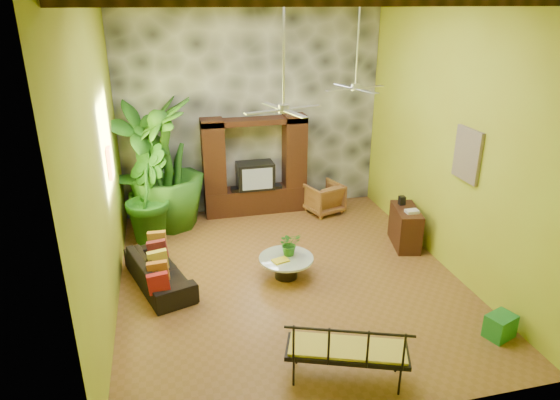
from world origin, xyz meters
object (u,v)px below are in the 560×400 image
object	(u,v)px
green_bin	(500,326)
sofa	(159,271)
tall_plant_c	(166,165)
side_console	(405,227)
ceiling_fan_back	(356,76)
wicker_armchair	(324,198)
tall_plant_a	(144,168)
coffee_table	(286,264)
entertainment_center	(255,173)
tall_plant_b	(146,194)
iron_bench	(349,349)
ceiling_fan_front	(284,95)

from	to	relation	value
green_bin	sofa	bearing A→B (deg)	151.19
tall_plant_c	side_console	size ratio (longest dim) A/B	2.84
ceiling_fan_back	wicker_armchair	xyz separation A→B (m)	(-0.03, 1.52, -3.04)
tall_plant_a	green_bin	world-z (taller)	tall_plant_a
sofa	coffee_table	size ratio (longest dim) A/B	1.89
entertainment_center	tall_plant_b	size ratio (longest dim) A/B	1.18
tall_plant_b	side_console	bearing A→B (deg)	-16.70
coffee_table	side_console	xyz separation A→B (m)	(2.69, 0.68, 0.15)
tall_plant_a	side_console	world-z (taller)	tall_plant_a
entertainment_center	iron_bench	bearing A→B (deg)	-89.26
entertainment_center	coffee_table	bearing A→B (deg)	-90.81
side_console	tall_plant_b	bearing A→B (deg)	175.91
ceiling_fan_front	tall_plant_c	world-z (taller)	ceiling_fan_front
side_console	green_bin	xyz separation A→B (m)	(0.00, -3.13, -0.22)
tall_plant_a	side_console	bearing A→B (deg)	-22.58
wicker_armchair	coffee_table	bearing A→B (deg)	41.11
tall_plant_a	ceiling_fan_back	bearing A→B (deg)	-21.55
ceiling_fan_front	iron_bench	world-z (taller)	ceiling_fan_front
wicker_armchair	green_bin	bearing A→B (deg)	83.60
sofa	side_console	bearing A→B (deg)	-102.89
ceiling_fan_front	green_bin	bearing A→B (deg)	-35.76
tall_plant_b	entertainment_center	bearing A→B (deg)	20.54
ceiling_fan_front	side_console	xyz separation A→B (m)	(2.85, 1.08, -3.00)
ceiling_fan_back	tall_plant_b	bearing A→B (deg)	166.02
entertainment_center	tall_plant_c	size ratio (longest dim) A/B	0.84
tall_plant_c	green_bin	bearing A→B (deg)	-48.50
coffee_table	side_console	distance (m)	2.78
tall_plant_c	ceiling_fan_back	bearing A→B (deg)	-24.13
ceiling_fan_back	side_console	bearing A→B (deg)	-26.44
wicker_armchair	coffee_table	world-z (taller)	wicker_armchair
tall_plant_b	coffee_table	distance (m)	3.37
side_console	entertainment_center	bearing A→B (deg)	149.75
ceiling_fan_front	tall_plant_a	world-z (taller)	ceiling_fan_front
tall_plant_b	green_bin	size ratio (longest dim) A/B	4.84
ceiling_fan_back	coffee_table	world-z (taller)	ceiling_fan_back
entertainment_center	coffee_table	size ratio (longest dim) A/B	2.41
sofa	coffee_table	distance (m)	2.27
sofa	iron_bench	bearing A→B (deg)	-160.13
side_console	coffee_table	bearing A→B (deg)	-153.32
wicker_armchair	tall_plant_c	distance (m)	3.74
tall_plant_c	iron_bench	xyz separation A→B (m)	(2.09, -5.65, -0.90)
side_console	ceiling_fan_front	bearing A→B (deg)	-146.68
tall_plant_b	tall_plant_c	size ratio (longest dim) A/B	0.71
ceiling_fan_back	tall_plant_b	world-z (taller)	ceiling_fan_back
green_bin	ceiling_fan_back	bearing A→B (deg)	106.04
tall_plant_b	iron_bench	bearing A→B (deg)	-63.24
tall_plant_a	iron_bench	xyz separation A→B (m)	(2.55, -5.64, -0.87)
entertainment_center	ceiling_fan_back	distance (m)	3.50
entertainment_center	sofa	world-z (taller)	entertainment_center
tall_plant_b	green_bin	world-z (taller)	tall_plant_b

